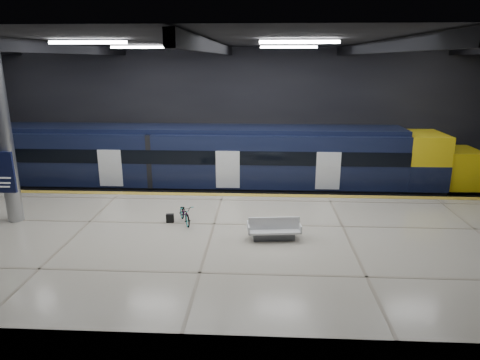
{
  "coord_description": "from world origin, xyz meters",
  "views": [
    {
      "loc": [
        1.82,
        -16.63,
        7.34
      ],
      "look_at": [
        0.89,
        1.5,
        2.2
      ],
      "focal_mm": 32.0,
      "sensor_mm": 36.0,
      "label": 1
    }
  ],
  "objects": [
    {
      "name": "ground",
      "position": [
        0.0,
        0.0,
        0.0
      ],
      "size": [
        30.0,
        30.0,
        0.0
      ],
      "primitive_type": "plane",
      "color": "black",
      "rests_on": "ground"
    },
    {
      "name": "train",
      "position": [
        -1.07,
        5.5,
        2.06
      ],
      "size": [
        29.4,
        2.84,
        3.79
      ],
      "color": "black",
      "rests_on": "ground"
    },
    {
      "name": "room_shell",
      "position": [
        -0.0,
        0.0,
        5.72
      ],
      "size": [
        30.1,
        16.1,
        8.05
      ],
      "color": "black",
      "rests_on": "ground"
    },
    {
      "name": "info_column",
      "position": [
        -8.0,
        -1.03,
        4.46
      ],
      "size": [
        0.9,
        0.78,
        6.9
      ],
      "color": "#9EA0A5",
      "rests_on": "platform"
    },
    {
      "name": "pannier_bag",
      "position": [
        -1.76,
        -0.94,
        1.28
      ],
      "size": [
        0.32,
        0.21,
        0.35
      ],
      "primitive_type": "cube",
      "rotation": [
        0.0,
        0.0,
        0.11
      ],
      "color": "black",
      "rests_on": "platform"
    },
    {
      "name": "bench",
      "position": [
        2.3,
        -2.35,
        1.39
      ],
      "size": [
        1.96,
        0.98,
        0.84
      ],
      "rotation": [
        0.0,
        0.0,
        0.11
      ],
      "color": "#595B60",
      "rests_on": "platform"
    },
    {
      "name": "safety_strip",
      "position": [
        0.0,
        2.75,
        1.11
      ],
      "size": [
        30.0,
        0.4,
        0.01
      ],
      "primitive_type": "cube",
      "color": "gold",
      "rests_on": "platform"
    },
    {
      "name": "platform",
      "position": [
        0.0,
        -2.5,
        0.55
      ],
      "size": [
        30.0,
        11.0,
        1.1
      ],
      "primitive_type": "cube",
      "color": "beige",
      "rests_on": "ground"
    },
    {
      "name": "bicycle",
      "position": [
        -1.16,
        -0.94,
        1.49
      ],
      "size": [
        1.06,
        1.56,
        0.78
      ],
      "primitive_type": "imported",
      "rotation": [
        0.0,
        0.0,
        0.41
      ],
      "color": "#99999E",
      "rests_on": "platform"
    },
    {
      "name": "rails",
      "position": [
        0.0,
        5.5,
        0.08
      ],
      "size": [
        30.0,
        1.52,
        0.16
      ],
      "color": "gray",
      "rests_on": "ground"
    }
  ]
}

